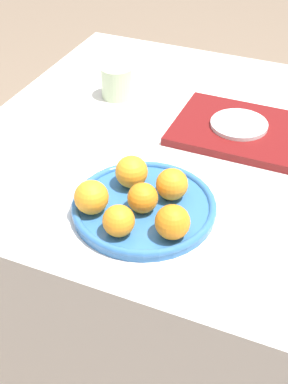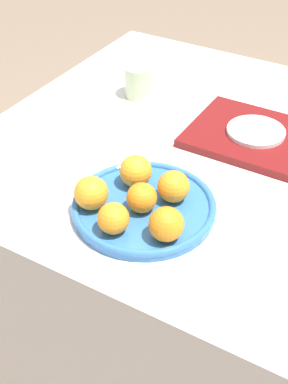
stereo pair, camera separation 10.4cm
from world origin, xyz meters
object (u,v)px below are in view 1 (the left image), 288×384
Objects in this scene: side_plate at (239,124)px; cup_0 at (117,82)px; orange_4 at (91,197)px; fruit_platter at (144,207)px; serving_tray at (238,130)px; orange_0 at (173,222)px; orange_1 at (143,198)px; orange_3 at (173,184)px; orange_5 at (119,221)px; orange_2 at (132,172)px.

cup_0 reaches higher than side_plate.
fruit_platter is at bearing 32.83° from orange_4.
orange_4 reaches higher than serving_tray.
orange_0 is 0.09m from orange_1.
orange_3 is 0.15m from orange_5.
orange_5 is (-0.09, -0.03, -0.00)m from orange_0.
fruit_platter is 2.10× the size of side_plate.
orange_1 reaches higher than serving_tray.
orange_3 reaches higher than orange_5.
orange_5 is at bearing -103.32° from serving_tray.
serving_tray is at bearing 74.98° from fruit_platter.
orange_2 is 0.22× the size of serving_tray.
orange_4 is at bearing -113.75° from serving_tray.
fruit_platter is 0.11m from orange_0.
serving_tray is 2.23× the size of side_plate.
orange_2 is at bearing -115.15° from side_plate.
orange_3 reaches higher than fruit_platter.
serving_tray is (0.10, 0.36, -0.00)m from fruit_platter.
cup_0 is at bearing 171.22° from side_plate.
orange_0 is 0.17m from orange_4.
fruit_platter is 4.81× the size of orange_1.
orange_2 is 0.80× the size of cup_0.
orange_3 is (-0.04, 0.11, -0.00)m from orange_0.
orange_0 is at bearing -69.79° from orange_3.
orange_0 is 0.98× the size of orange_2.
side_plate is (0.01, 0.42, -0.03)m from orange_0.
orange_0 reaches higher than side_plate.
orange_1 is 0.89× the size of orange_2.
orange_0 reaches higher than orange_1.
orange_4 is 0.80× the size of cup_0.
orange_4 reaches higher than orange_1.
fruit_platter is at bearing 83.43° from orange_5.
orange_3 is 0.32m from serving_tray.
orange_0 reaches higher than orange_5.
orange_5 is 0.47m from side_plate.
cup_0 reaches higher than serving_tray.
orange_4 reaches higher than orange_3.
cup_0 is at bearing 109.66° from orange_4.
orange_4 is (-0.17, 0.01, 0.00)m from orange_0.
orange_2 is 1.04× the size of orange_3.
orange_4 is 0.22× the size of serving_tray.
orange_1 is 0.08m from orange_2.
orange_4 reaches higher than side_plate.
orange_4 is at bearing -109.48° from orange_2.
orange_0 is 0.42m from serving_tray.
fruit_platter is 0.49m from cup_0.
orange_0 is 0.11m from orange_3.
orange_4 is 0.50m from cup_0.
fruit_platter is 0.37m from serving_tray.
side_plate is (0.09, 0.38, -0.02)m from orange_1.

